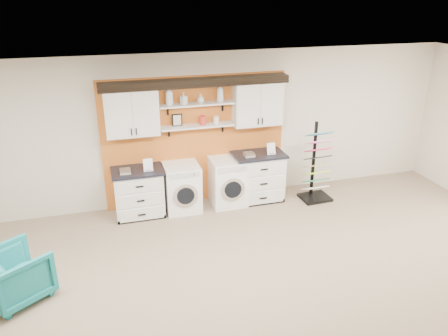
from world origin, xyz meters
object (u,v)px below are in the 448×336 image
object	(u,v)px
washer	(182,187)
sample_rack	(316,175)
dryer	(228,181)
base_cabinet_left	(139,192)
base_cabinet_right	(258,176)
armchair	(16,275)

from	to	relation	value
washer	sample_rack	distance (m)	2.58
sample_rack	dryer	bearing A→B (deg)	167.81
base_cabinet_left	dryer	distance (m)	1.65
base_cabinet_left	sample_rack	xyz separation A→B (m)	(3.34, -0.29, 0.06)
base_cabinet_right	sample_rack	size ratio (longest dim) A/B	0.64
dryer	sample_rack	distance (m)	1.71
washer	base_cabinet_right	bearing A→B (deg)	0.13
armchair	sample_rack	bearing A→B (deg)	-107.04
dryer	base_cabinet_left	bearing A→B (deg)	179.88
base_cabinet_left	base_cabinet_right	xyz separation A→B (m)	(2.26, -0.00, 0.03)
dryer	sample_rack	world-z (taller)	sample_rack
dryer	sample_rack	bearing A→B (deg)	-9.72
base_cabinet_right	armchair	bearing A→B (deg)	-155.13
washer	armchair	world-z (taller)	washer
base_cabinet_left	base_cabinet_right	distance (m)	2.26
base_cabinet_left	sample_rack	bearing A→B (deg)	-5.00
base_cabinet_left	sample_rack	distance (m)	3.35
washer	dryer	distance (m)	0.87
base_cabinet_right	sample_rack	world-z (taller)	sample_rack
base_cabinet_right	sample_rack	bearing A→B (deg)	-15.14
armchair	base_cabinet_left	bearing A→B (deg)	-77.81
base_cabinet_left	washer	world-z (taller)	same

